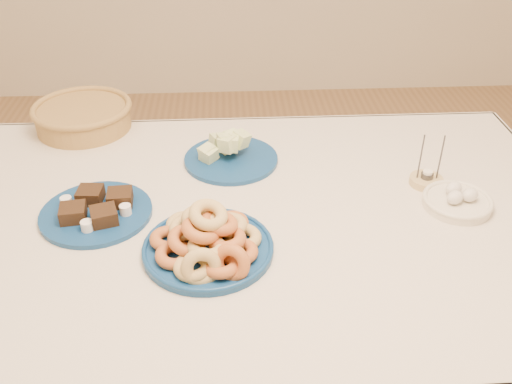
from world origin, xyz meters
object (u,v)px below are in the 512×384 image
melon_plate (229,153)px  brownie_plate (96,210)px  egg_bowl (458,200)px  wicker_basket (83,115)px  candle_holder (426,180)px  dining_table (255,246)px  donut_platter (208,241)px

melon_plate → brownie_plate: (-0.34, -0.26, -0.01)m
brownie_plate → egg_bowl: egg_bowl is taller
wicker_basket → candle_holder: bearing=-21.4°
dining_table → wicker_basket: bearing=136.1°
donut_platter → egg_bowl: donut_platter is taller
donut_platter → wicker_basket: bearing=121.9°
brownie_plate → egg_bowl: 0.93m
donut_platter → candle_holder: bearing=24.1°
brownie_plate → candle_holder: bearing=6.5°
dining_table → melon_plate: (-0.06, 0.27, 0.13)m
dining_table → wicker_basket: 0.75m
dining_table → egg_bowl: size_ratio=7.20×
dining_table → donut_platter: bearing=-127.3°
brownie_plate → candle_holder: 0.89m
donut_platter → melon_plate: size_ratio=1.00×
dining_table → wicker_basket: size_ratio=4.19×
donut_platter → candle_holder: candle_holder is taller
donut_platter → candle_holder: (0.59, 0.27, -0.02)m
egg_bowl → brownie_plate: bearing=179.3°
melon_plate → wicker_basket: 0.52m
candle_holder → egg_bowl: size_ratio=0.64×
candle_holder → egg_bowl: bearing=-67.0°
egg_bowl → dining_table: bearing=-179.6°
dining_table → brownie_plate: 0.42m
dining_table → wicker_basket: (-0.53, 0.51, 0.15)m
brownie_plate → egg_bowl: size_ratio=1.26×
dining_table → brownie_plate: (-0.40, 0.01, 0.12)m
donut_platter → melon_plate: bearing=82.8°
melon_plate → donut_platter: bearing=-97.2°
wicker_basket → candle_holder: 1.08m
candle_holder → egg_bowl: candle_holder is taller
wicker_basket → donut_platter: bearing=-58.1°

